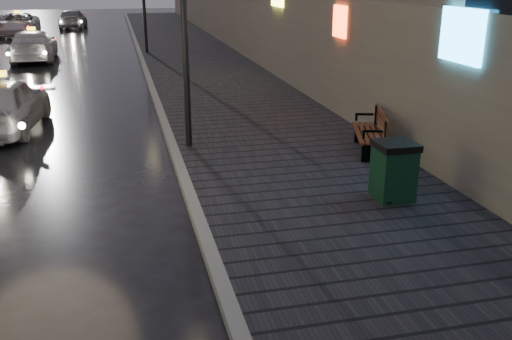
{
  "coord_description": "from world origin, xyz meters",
  "views": [
    {
      "loc": [
        0.44,
        -6.19,
        3.82
      ],
      "look_at": [
        2.44,
        2.08,
        0.85
      ],
      "focal_mm": 40.0,
      "sensor_mm": 36.0,
      "label": 1
    }
  ],
  "objects_px": {
    "taxi_mid": "(33,45)",
    "bench": "(373,132)",
    "taxi_near": "(3,104)",
    "car_far": "(73,19)",
    "taxi_far": "(18,24)",
    "trash_bin": "(394,170)"
  },
  "relations": [
    {
      "from": "taxi_mid",
      "to": "bench",
      "type": "bearing_deg",
      "value": 116.05
    },
    {
      "from": "taxi_near",
      "to": "car_far",
      "type": "distance_m",
      "value": 28.41
    },
    {
      "from": "taxi_mid",
      "to": "car_far",
      "type": "relative_size",
      "value": 1.16
    },
    {
      "from": "car_far",
      "to": "taxi_far",
      "type": "bearing_deg",
      "value": 55.7
    },
    {
      "from": "car_far",
      "to": "taxi_mid",
      "type": "bearing_deg",
      "value": 92.2
    },
    {
      "from": "bench",
      "to": "car_far",
      "type": "relative_size",
      "value": 0.45
    },
    {
      "from": "trash_bin",
      "to": "car_far",
      "type": "xyz_separation_m",
      "value": [
        -7.24,
        35.19,
        0.03
      ]
    },
    {
      "from": "taxi_near",
      "to": "taxi_far",
      "type": "xyz_separation_m",
      "value": [
        -3.1,
        24.62,
        -0.0
      ]
    },
    {
      "from": "bench",
      "to": "trash_bin",
      "type": "distance_m",
      "value": 2.67
    },
    {
      "from": "bench",
      "to": "taxi_far",
      "type": "bearing_deg",
      "value": 128.47
    },
    {
      "from": "bench",
      "to": "trash_bin",
      "type": "bearing_deg",
      "value": -89.92
    },
    {
      "from": "trash_bin",
      "to": "car_far",
      "type": "distance_m",
      "value": 35.92
    },
    {
      "from": "trash_bin",
      "to": "taxi_far",
      "type": "bearing_deg",
      "value": 108.23
    },
    {
      "from": "bench",
      "to": "taxi_near",
      "type": "xyz_separation_m",
      "value": [
        -8.03,
        4.23,
        0.1
      ]
    },
    {
      "from": "bench",
      "to": "taxi_near",
      "type": "relative_size",
      "value": 0.45
    },
    {
      "from": "bench",
      "to": "taxi_mid",
      "type": "relative_size",
      "value": 0.39
    },
    {
      "from": "taxi_near",
      "to": "taxi_far",
      "type": "height_order",
      "value": "taxi_near"
    },
    {
      "from": "taxi_far",
      "to": "trash_bin",
      "type": "bearing_deg",
      "value": -72.18
    },
    {
      "from": "trash_bin",
      "to": "taxi_far",
      "type": "height_order",
      "value": "taxi_far"
    },
    {
      "from": "trash_bin",
      "to": "taxi_mid",
      "type": "relative_size",
      "value": 0.21
    },
    {
      "from": "car_far",
      "to": "trash_bin",
      "type": "bearing_deg",
      "value": 106.68
    },
    {
      "from": "taxi_mid",
      "to": "taxi_far",
      "type": "xyz_separation_m",
      "value": [
        -2.32,
        11.95,
        0.01
      ]
    }
  ]
}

